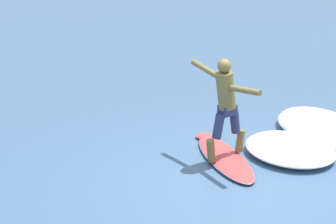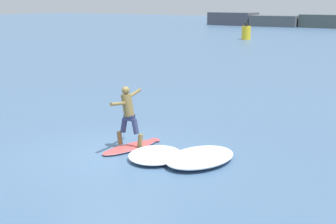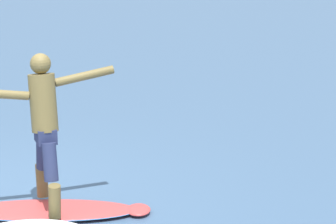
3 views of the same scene
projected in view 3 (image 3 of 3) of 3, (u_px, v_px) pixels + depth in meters
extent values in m
ellipsoid|color=#D94745|center=(49.00, 210.00, 8.60)|extent=(0.99, 1.98, 0.09)
ellipsoid|color=#D94745|center=(138.00, 210.00, 8.61)|extent=(0.38, 0.33, 0.07)
ellipsoid|color=#2870B2|center=(49.00, 210.00, 8.60)|extent=(1.01, 2.00, 0.04)
cylinder|color=brown|center=(42.00, 180.00, 8.83)|extent=(0.19, 0.15, 0.38)
cylinder|color=navy|center=(43.00, 151.00, 8.59)|extent=(0.24, 0.17, 0.42)
cylinder|color=brown|center=(55.00, 202.00, 8.24)|extent=(0.19, 0.15, 0.38)
cylinder|color=navy|center=(50.00, 162.00, 8.27)|extent=(0.24, 0.17, 0.42)
cube|color=navy|center=(46.00, 135.00, 8.36)|extent=(0.28, 0.23, 0.16)
cylinder|color=brown|center=(43.00, 103.00, 8.31)|extent=(0.41, 0.32, 0.64)
sphere|color=brown|center=(40.00, 64.00, 8.24)|extent=(0.22, 0.22, 0.22)
cylinder|color=brown|center=(84.00, 76.00, 8.42)|extent=(0.16, 0.65, 0.19)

